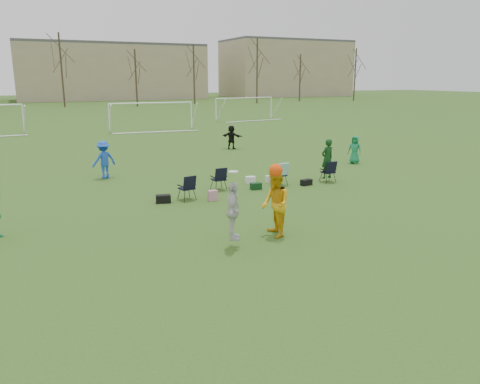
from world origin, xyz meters
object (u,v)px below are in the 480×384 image
fielder_green_far (355,150)px  fielder_black (231,137)px  goal_mid (151,108)px  goal_right (245,102)px  fielder_blue (104,160)px  center_contest (264,205)px

fielder_green_far → fielder_black: 8.67m
goal_mid → goal_right: 13.42m
fielder_black → goal_mid: (-1.90, 13.24, 1.15)m
fielder_black → fielder_blue: bearing=83.9°
fielder_black → goal_mid: size_ratio=0.21×
fielder_black → center_contest: 17.79m
fielder_black → center_contest: size_ratio=0.66×
fielder_blue → center_contest: (2.77, -10.67, 0.15)m
fielder_green_far → goal_mid: bearing=163.3°
fielder_black → center_contest: bearing=119.9°
fielder_green_far → goal_right: goal_right is taller
fielder_blue → fielder_black: bearing=-164.6°
fielder_green_far → goal_right: 27.67m
goal_mid → goal_right: bearing=30.6°
fielder_blue → goal_mid: (7.22, 19.18, 1.05)m
fielder_green_far → goal_mid: (-5.85, 20.95, 1.16)m
goal_right → fielder_black: bearing=-125.7°
fielder_black → goal_mid: 13.42m
goal_mid → fielder_green_far: bearing=-70.4°
fielder_black → center_contest: center_contest is taller
goal_right → fielder_green_far: bearing=-110.9°
center_contest → goal_right: (16.45, 35.85, 0.89)m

